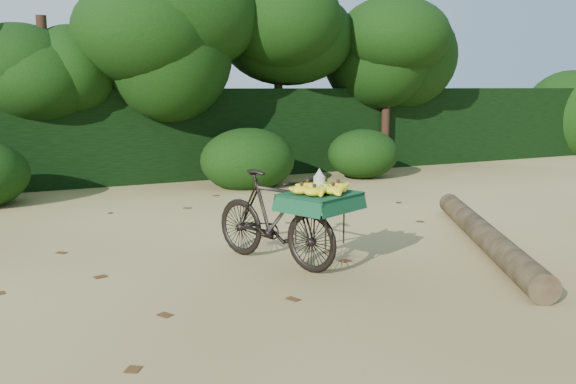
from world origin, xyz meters
name	(u,v)px	position (x,y,z in m)	size (l,w,h in m)	color
ground	(267,252)	(0.00, 0.00, 0.00)	(80.00, 80.00, 0.00)	tan
vendor_bicycle	(276,217)	(-0.09, -0.47, 0.50)	(1.21, 1.79, 0.98)	black
fallen_log	(484,235)	(2.37, -0.87, 0.14)	(0.28, 0.28, 3.91)	brown
hedge_backdrop	(142,134)	(0.00, 6.30, 0.90)	(26.00, 1.80, 1.80)	black
tree_row	(113,78)	(-0.65, 5.50, 2.00)	(14.50, 2.00, 4.00)	black
bush_clumps	(196,166)	(0.50, 4.30, 0.45)	(8.80, 1.70, 0.90)	black
leaf_litter	(245,239)	(0.00, 0.65, 0.01)	(7.00, 7.30, 0.01)	#4A2D13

